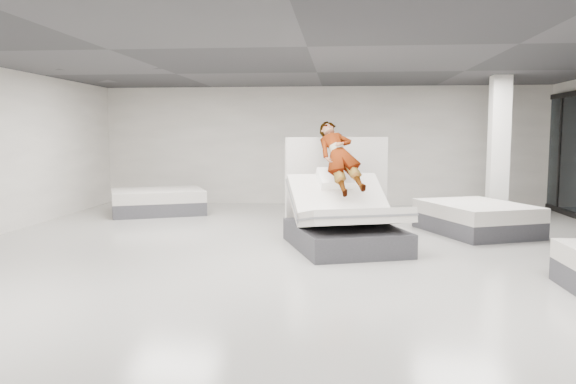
% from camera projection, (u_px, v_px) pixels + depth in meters
% --- Properties ---
extents(room, '(14.00, 14.04, 3.20)m').
position_uv_depth(room, '(307.00, 156.00, 8.35)').
color(room, '#ACAAA2').
rests_on(room, ground).
extents(hero_bed, '(2.25, 2.60, 1.34)m').
position_uv_depth(hero_bed, '(345.00, 224.00, 9.46)').
color(hero_bed, '#3C3C41').
rests_on(hero_bed, floor).
extents(person, '(1.03, 1.58, 1.46)m').
position_uv_depth(person, '(339.00, 170.00, 9.68)').
color(person, slate).
rests_on(person, hero_bed).
extents(remote, '(0.09, 0.15, 0.08)m').
position_uv_depth(remote, '(358.00, 183.00, 9.41)').
color(remote, black).
rests_on(remote, person).
extents(divider_panel, '(1.95, 0.84, 1.87)m').
position_uv_depth(divider_panel, '(337.00, 186.00, 10.74)').
color(divider_panel, silver).
rests_on(divider_panel, floor).
extents(flat_bed_right_far, '(2.29, 2.58, 0.59)m').
position_uv_depth(flat_bed_right_far, '(476.00, 218.00, 10.94)').
color(flat_bed_right_far, '#3C3C41').
rests_on(flat_bed_right_far, floor).
extents(flat_bed_left_far, '(2.58, 2.31, 0.59)m').
position_uv_depth(flat_bed_left_far, '(158.00, 202.00, 13.60)').
color(flat_bed_left_far, '#3C3C41').
rests_on(flat_bed_left_far, floor).
extents(column, '(0.40, 0.40, 3.20)m').
position_uv_depth(column, '(499.00, 149.00, 12.44)').
color(column, white).
rests_on(column, floor).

